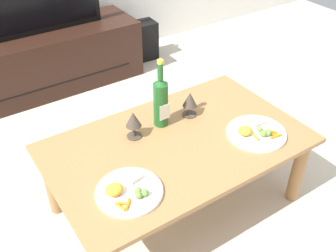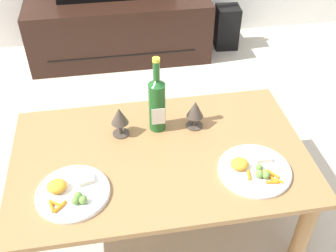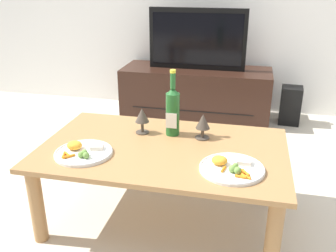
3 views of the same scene
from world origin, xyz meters
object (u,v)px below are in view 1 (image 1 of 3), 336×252
object	(u,v)px
dinner_plate_right	(256,132)
dining_table	(177,152)
tv_stand	(53,59)
floor_speaker	(145,40)
wine_bottle	(161,100)
goblet_left	(133,121)
dinner_plate_left	(128,191)
goblet_right	(190,101)

from	to	relation	value
dinner_plate_right	dining_table	bearing A→B (deg)	155.08
tv_stand	floor_speaker	world-z (taller)	tv_stand
dining_table	floor_speaker	distance (m)	1.80
dining_table	floor_speaker	size ratio (longest dim) A/B	3.73
wine_bottle	goblet_left	distance (m)	0.17
dinner_plate_left	dining_table	bearing A→B (deg)	24.55
dining_table	dinner_plate_left	bearing A→B (deg)	-155.45
wine_bottle	goblet_right	size ratio (longest dim) A/B	2.62
goblet_left	goblet_right	distance (m)	0.34
goblet_right	dinner_plate_right	bearing A→B (deg)	-61.13
floor_speaker	dinner_plate_left	distance (m)	2.13
dining_table	goblet_left	world-z (taller)	goblet_left
tv_stand	goblet_right	distance (m)	1.49
wine_bottle	floor_speaker	bearing A→B (deg)	62.11
dining_table	wine_bottle	distance (m)	0.27
goblet_right	floor_speaker	bearing A→B (deg)	67.82
tv_stand	goblet_right	size ratio (longest dim) A/B	9.63
goblet_right	dining_table	bearing A→B (deg)	-139.95
floor_speaker	goblet_right	bearing A→B (deg)	-108.22
dining_table	dinner_plate_left	world-z (taller)	dinner_plate_left
wine_bottle	tv_stand	bearing A→B (deg)	93.44
tv_stand	wine_bottle	size ratio (longest dim) A/B	3.68
dining_table	tv_stand	world-z (taller)	tv_stand
goblet_right	dinner_plate_right	xyz separation A→B (m)	(0.18, -0.32, -0.08)
wine_bottle	dinner_plate_right	size ratio (longest dim) A/B	1.23
floor_speaker	dinner_plate_right	world-z (taller)	dinner_plate_right
tv_stand	dinner_plate_left	xyz separation A→B (m)	(-0.29, -1.76, 0.21)
floor_speaker	dinner_plate_right	size ratio (longest dim) A/B	1.13
floor_speaker	dinner_plate_right	bearing A→B (deg)	-99.29
dinner_plate_right	dinner_plate_left	bearing A→B (deg)	-179.99
dinner_plate_left	goblet_left	bearing A→B (deg)	56.61
tv_stand	dinner_plate_right	xyz separation A→B (m)	(0.43, -1.76, 0.21)
goblet_right	dinner_plate_right	distance (m)	0.37
dining_table	goblet_right	size ratio (longest dim) A/B	9.03
dining_table	dinner_plate_left	size ratio (longest dim) A/B	4.40
tv_stand	floor_speaker	distance (m)	0.85
dining_table	goblet_left	size ratio (longest dim) A/B	8.70
tv_stand	goblet_right	world-z (taller)	goblet_right
tv_stand	wine_bottle	bearing A→B (deg)	-86.56
tv_stand	dining_table	bearing A→B (deg)	-87.43
tv_stand	dinner_plate_right	size ratio (longest dim) A/B	4.51
goblet_left	floor_speaker	bearing A→B (deg)	57.46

